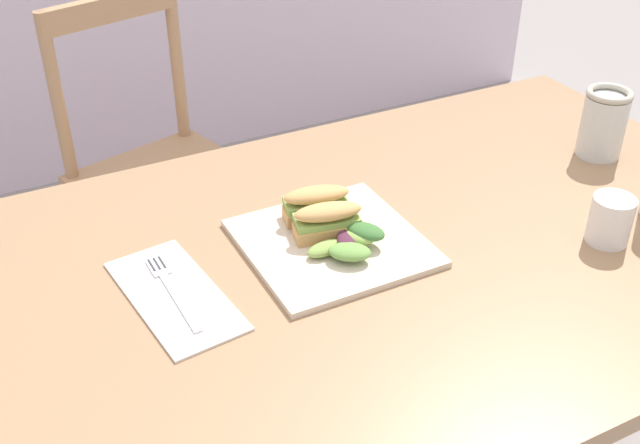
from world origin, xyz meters
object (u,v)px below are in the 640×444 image
Objects in this scene: chair_wooden_far at (160,173)px; dining_table at (385,310)px; sandwich_half_back at (316,203)px; sandwich_half_front at (328,220)px; cup_extra_side at (610,220)px; plate_lunch at (332,243)px; mason_jar_iced_tea at (603,126)px; fork_on_napkin at (171,287)px.

dining_table is at bearing -82.94° from chair_wooden_far.
sandwich_half_front is at bearing -97.83° from sandwich_half_back.
dining_table is 0.21m from sandwich_half_back.
sandwich_half_back is at bearing -86.78° from chair_wooden_far.
chair_wooden_far reaches higher than cup_extra_side.
sandwich_half_front and sandwich_half_back have the same top height.
sandwich_half_back reaches higher than plate_lunch.
sandwich_half_front is at bearing -87.46° from chair_wooden_far.
chair_wooden_far is 0.86m from sandwich_half_back.
sandwich_half_back is 0.45m from cup_extra_side.
plate_lunch is 3.44× the size of cup_extra_side.
cup_extra_side is at bearing -131.45° from mason_jar_iced_tea.
mason_jar_iced_tea reaches higher than plate_lunch.
plate_lunch is at bearing 149.36° from dining_table.
sandwich_half_front is 0.60× the size of fork_on_napkin.
dining_table is at bearing -37.99° from sandwich_half_front.
sandwich_half_front reaches higher than plate_lunch.
plate_lunch is at bearing -88.88° from sandwich_half_front.
dining_table is at bearing -58.65° from sandwich_half_back.
plate_lunch is 0.25m from fork_on_napkin.
sandwich_half_front is (-0.00, 0.01, 0.03)m from plate_lunch.
chair_wooden_far is 6.85× the size of mason_jar_iced_tea.
mason_jar_iced_tea is (0.61, -0.82, 0.35)m from chair_wooden_far.
fork_on_napkin is at bearing -167.35° from sandwich_half_back.
fork_on_napkin is at bearing -178.56° from sandwich_half_front.
sandwich_half_front is 1.00× the size of sandwich_half_back.
mason_jar_iced_tea is at bearing 9.25° from dining_table.
mason_jar_iced_tea reaches higher than fork_on_napkin.
sandwich_half_back reaches higher than fork_on_napkin.
dining_table is 0.92m from chair_wooden_far.
plate_lunch is 2.05× the size of mason_jar_iced_tea.
chair_wooden_far is 0.91m from sandwich_half_front.
cup_extra_side reaches higher than plate_lunch.
mason_jar_iced_tea reaches higher than sandwich_half_back.
fork_on_napkin is at bearing -177.92° from mason_jar_iced_tea.
fork_on_napkin is (-0.26, -0.06, -0.03)m from sandwich_half_back.
chair_wooden_far is 4.69× the size of fork_on_napkin.
mason_jar_iced_tea is 0.29m from cup_extra_side.
fork_on_napkin is at bearing 163.46° from cup_extra_side.
fork_on_napkin is (-0.33, 0.05, 0.13)m from dining_table.
plate_lunch is at bearing -176.23° from mason_jar_iced_tea.
mason_jar_iced_tea is (0.58, 0.04, 0.05)m from plate_lunch.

